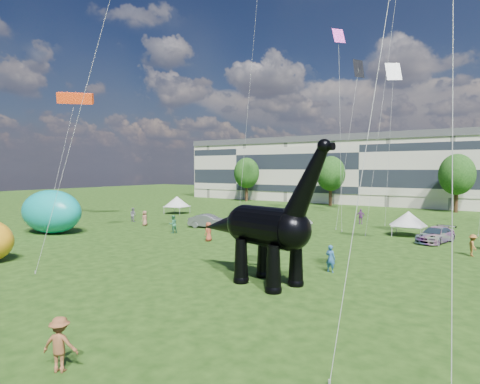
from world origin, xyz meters
The scene contains 15 objects.
ground centered at (0.00, 0.00, 0.00)m, with size 220.00×220.00×0.00m, color #16330C.
terrace_row centered at (-8.00, 62.00, 6.00)m, with size 78.00×11.00×12.00m, color beige.
tree_far_left centered at (-30.00, 53.00, 6.29)m, with size 5.20×5.20×9.44m.
tree_mid_left centered at (-12.00, 53.00, 6.29)m, with size 5.20×5.20×9.44m.
tree_mid_right centered at (8.00, 53.00, 6.29)m, with size 5.20×5.20×9.44m.
dinosaur_sculpture centered at (2.92, 4.33, 3.19)m, with size 10.36×4.00×8.46m.
car_silver centered at (-12.92, 26.37, 0.73)m, with size 1.71×4.26×1.45m, color #ADADB2.
car_grey centered at (-13.33, 19.69, 0.75)m, with size 1.59×4.57×1.51m, color slate.
car_white centered at (-6.04, 25.35, 0.75)m, with size 2.48×5.39×1.50m, color silver.
car_dark centered at (9.34, 23.97, 0.71)m, with size 1.99×4.89×1.42m, color #595960.
gazebo_near centered at (6.52, 26.41, 1.73)m, with size 3.69×3.69×2.46m.
gazebo_left centered at (-26.00, 28.07, 1.82)m, with size 4.26×4.26×2.59m.
inflatable_teal centered at (-24.34, 7.54, 2.24)m, with size 7.18×4.49×4.49m, color #0C9492.
visitors centered at (-1.91, 15.61, 0.89)m, with size 44.80×45.50×1.87m.
kites centered at (-7.95, 13.29, 18.99)m, with size 64.20×41.05×30.22m.
Camera 1 is at (14.79, -15.55, 6.65)m, focal length 30.00 mm.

